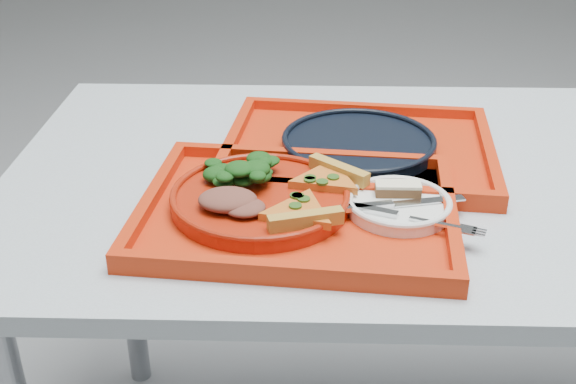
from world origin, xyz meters
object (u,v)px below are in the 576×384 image
object	(u,v)px
dinner_plate	(260,201)
dessert_bar	(398,189)
tray_far	(358,152)
tray_main	(298,213)
navy_plate	(359,145)

from	to	relation	value
dinner_plate	dessert_bar	xyz separation A→B (m)	(0.20, 0.02, 0.01)
tray_far	dinner_plate	size ratio (longest dim) A/B	1.73
tray_main	dessert_bar	bearing A→B (deg)	15.07
tray_main	dessert_bar	world-z (taller)	dessert_bar
tray_main	navy_plate	bearing A→B (deg)	70.15
tray_main	navy_plate	world-z (taller)	navy_plate
dinner_plate	dessert_bar	size ratio (longest dim) A/B	3.94
dinner_plate	tray_main	bearing A→B (deg)	-10.30
navy_plate	dinner_plate	bearing A→B (deg)	-127.36
dinner_plate	navy_plate	world-z (taller)	dinner_plate
tray_far	dinner_plate	world-z (taller)	dinner_plate
tray_main	tray_far	world-z (taller)	same
tray_main	dinner_plate	xyz separation A→B (m)	(-0.05, 0.01, 0.02)
tray_main	tray_far	size ratio (longest dim) A/B	1.00
tray_far	navy_plate	size ratio (longest dim) A/B	1.73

